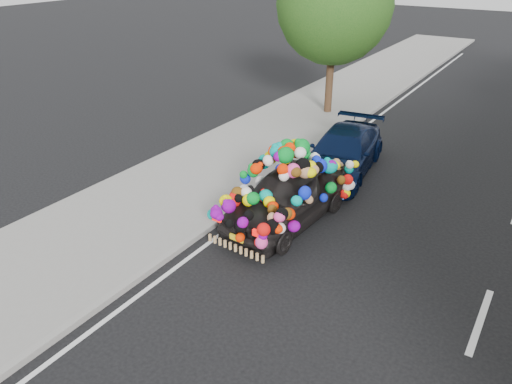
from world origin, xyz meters
TOP-DOWN VIEW (x-y plane):
  - ground at (0.00, 0.00)m, footprint 100.00×100.00m
  - sidewalk at (-4.30, 0.00)m, footprint 4.00×60.00m
  - kerb at (-2.35, 0.00)m, footprint 0.15×60.00m
  - lane_markings at (3.60, 0.00)m, footprint 6.00×50.00m
  - tree_near_sidewalk at (-3.80, 9.50)m, footprint 4.20×4.20m
  - plush_art_car at (-1.02, 1.31)m, footprint 2.19×4.20m
  - navy_sedan at (-1.10, 4.68)m, footprint 2.26×4.40m

SIDE VIEW (x-z plane):
  - ground at x=0.00m, z-range 0.00..0.00m
  - lane_markings at x=3.60m, z-range 0.00..0.01m
  - sidewalk at x=-4.30m, z-range 0.00..0.12m
  - kerb at x=-2.35m, z-range 0.00..0.13m
  - navy_sedan at x=-1.10m, z-range 0.00..1.22m
  - plush_art_car at x=-1.02m, z-range 0.01..1.99m
  - tree_near_sidewalk at x=-3.80m, z-range 0.96..7.09m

